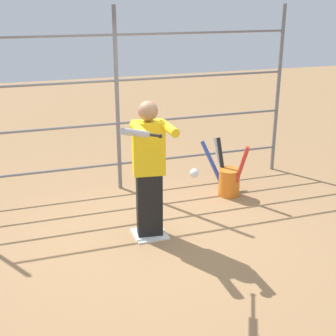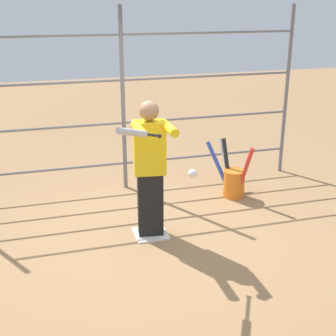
{
  "view_description": "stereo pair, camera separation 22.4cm",
  "coord_description": "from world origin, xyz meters",
  "px_view_note": "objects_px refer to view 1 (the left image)",
  "views": [
    {
      "loc": [
        1.43,
        4.97,
        2.78
      ],
      "look_at": [
        -0.14,
        0.3,
        0.97
      ],
      "focal_mm": 50.0,
      "sensor_mm": 36.0,
      "label": 1
    },
    {
      "loc": [
        1.22,
        5.03,
        2.78
      ],
      "look_at": [
        -0.14,
        0.3,
        0.97
      ],
      "focal_mm": 50.0,
      "sensor_mm": 36.0,
      "label": 2
    }
  ],
  "objects_px": {
    "softball_in_flight": "(194,173)",
    "bat_bucket": "(228,179)",
    "baseball_bat_swinging": "(139,133)",
    "batter": "(149,166)"
  },
  "relations": [
    {
      "from": "baseball_bat_swinging",
      "to": "softball_in_flight",
      "type": "distance_m",
      "value": 0.79
    },
    {
      "from": "softball_in_flight",
      "to": "bat_bucket",
      "type": "bearing_deg",
      "value": -126.59
    },
    {
      "from": "batter",
      "to": "softball_in_flight",
      "type": "relative_size",
      "value": 17.53
    },
    {
      "from": "softball_in_flight",
      "to": "batter",
      "type": "bearing_deg",
      "value": -69.51
    },
    {
      "from": "batter",
      "to": "baseball_bat_swinging",
      "type": "distance_m",
      "value": 1.07
    },
    {
      "from": "baseball_bat_swinging",
      "to": "batter",
      "type": "bearing_deg",
      "value": -112.38
    },
    {
      "from": "softball_in_flight",
      "to": "bat_bucket",
      "type": "relative_size",
      "value": 0.1
    },
    {
      "from": "batter",
      "to": "baseball_bat_swinging",
      "type": "xyz_separation_m",
      "value": [
        0.33,
        0.79,
        0.65
      ]
    },
    {
      "from": "baseball_bat_swinging",
      "to": "bat_bucket",
      "type": "xyz_separation_m",
      "value": [
        -1.78,
        -1.65,
        -1.3
      ]
    },
    {
      "from": "batter",
      "to": "bat_bucket",
      "type": "xyz_separation_m",
      "value": [
        -1.46,
        -0.86,
        -0.66
      ]
    }
  ]
}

